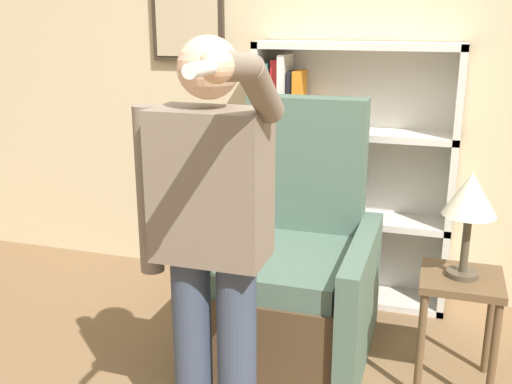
% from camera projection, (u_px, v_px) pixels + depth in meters
% --- Properties ---
extents(wall_back, '(8.00, 0.11, 2.80)m').
position_uv_depth(wall_back, '(351.00, 68.00, 3.58)').
color(wall_back, beige).
rests_on(wall_back, ground_plane).
extents(bookcase, '(1.18, 0.28, 1.56)m').
position_uv_depth(bookcase, '(332.00, 178.00, 3.64)').
color(bookcase, silver).
rests_on(bookcase, ground_plane).
extents(armchair, '(0.84, 0.92, 1.29)m').
position_uv_depth(armchair, '(291.00, 277.00, 3.13)').
color(armchair, '#4C3823').
rests_on(armchair, ground_plane).
extents(person_standing, '(0.55, 0.78, 1.64)m').
position_uv_depth(person_standing, '(210.00, 237.00, 2.16)').
color(person_standing, '#384256').
rests_on(person_standing, ground_plane).
extents(side_table, '(0.37, 0.37, 0.56)m').
position_uv_depth(side_table, '(460.00, 300.00, 2.76)').
color(side_table, brown).
rests_on(side_table, ground_plane).
extents(table_lamp, '(0.24, 0.24, 0.49)m').
position_uv_depth(table_lamp, '(470.00, 199.00, 2.63)').
color(table_lamp, '#4C4233').
rests_on(table_lamp, side_table).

